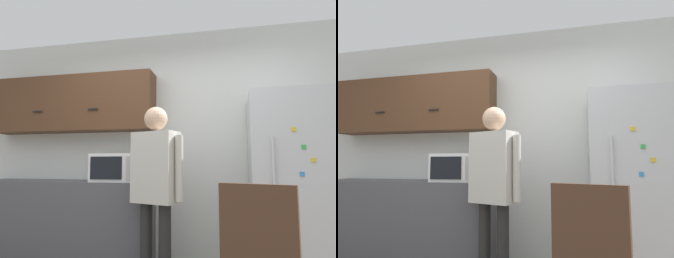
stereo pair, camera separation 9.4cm
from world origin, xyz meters
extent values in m
cube|color=silver|center=(0.00, 1.76, 1.35)|extent=(6.00, 0.06, 2.70)
cube|color=#4C4C51|center=(-1.17, 1.43, 0.47)|extent=(2.06, 0.59, 0.93)
cube|color=#51331E|center=(-1.17, 1.58, 1.85)|extent=(2.06, 0.30, 0.68)
cube|color=black|center=(-1.53, 1.41, 1.75)|extent=(0.12, 0.01, 0.01)
cube|color=black|center=(-0.81, 1.41, 1.75)|extent=(0.12, 0.01, 0.01)
cube|color=white|center=(-0.49, 1.38, 1.08)|extent=(0.49, 0.38, 0.30)
cube|color=black|center=(-0.53, 1.19, 1.08)|extent=(0.34, 0.01, 0.23)
cube|color=#B2B2B2|center=(-0.28, 1.19, 1.08)|extent=(0.07, 0.01, 0.24)
cylinder|color=black|center=(-0.04, 0.99, 0.39)|extent=(0.11, 0.11, 0.77)
cylinder|color=black|center=(0.15, 0.92, 0.39)|extent=(0.11, 0.11, 0.77)
cube|color=beige|center=(0.06, 0.96, 1.09)|extent=(0.47, 0.35, 0.64)
sphere|color=#D8AD8C|center=(0.06, 0.96, 1.54)|extent=(0.22, 0.22, 0.22)
cylinder|color=beige|center=(-0.18, 1.04, 1.09)|extent=(0.07, 0.07, 0.57)
cylinder|color=beige|center=(0.29, 0.87, 1.09)|extent=(0.07, 0.07, 0.57)
cube|color=silver|center=(1.30, 1.37, 0.90)|extent=(0.79, 0.70, 1.80)
cylinder|color=silver|center=(1.08, 1.00, 1.04)|extent=(0.02, 0.02, 0.63)
cube|color=yellow|center=(1.26, 1.01, 1.42)|extent=(0.04, 0.01, 0.04)
cube|color=yellow|center=(1.40, 1.01, 1.15)|extent=(0.04, 0.01, 0.04)
cube|color=#338CDB|center=(1.31, 1.01, 1.04)|extent=(0.04, 0.01, 0.04)
cube|color=green|center=(1.33, 1.01, 1.27)|extent=(0.04, 0.01, 0.04)
cube|color=#472D1E|center=(0.87, 0.00, 0.74)|extent=(0.41, 0.17, 0.54)
camera|label=1|loc=(0.75, -1.70, 1.12)|focal=32.00mm
camera|label=2|loc=(0.84, -1.68, 1.12)|focal=32.00mm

